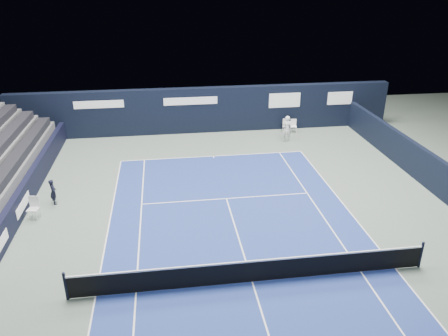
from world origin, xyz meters
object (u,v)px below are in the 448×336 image
at_px(folding_chair_back_a, 294,125).
at_px(tennis_player, 287,128).
at_px(line_judge_chair, 34,206).
at_px(tennis_net, 253,271).
at_px(folding_chair_back_b, 286,124).

xyz_separation_m(folding_chair_back_a, tennis_player, (-0.96, -1.65, 0.34)).
height_order(folding_chair_back_a, line_judge_chair, line_judge_chair).
height_order(tennis_net, tennis_player, tennis_player).
distance_m(tennis_net, tennis_player, 14.76).
distance_m(folding_chair_back_b, tennis_net, 16.59).
bearing_deg(tennis_player, tennis_net, -110.15).
bearing_deg(line_judge_chair, tennis_net, -22.32).
height_order(folding_chair_back_a, folding_chair_back_b, folding_chair_back_b).
bearing_deg(folding_chair_back_a, line_judge_chair, -141.00).
distance_m(folding_chair_back_a, tennis_player, 1.94).
relative_size(folding_chair_back_a, tennis_player, 0.53).
xyz_separation_m(tennis_net, tennis_player, (5.08, 13.85, 0.35)).
xyz_separation_m(folding_chair_back_b, tennis_net, (-5.52, -15.64, -0.01)).
height_order(folding_chair_back_b, line_judge_chair, line_judge_chair).
distance_m(folding_chair_back_a, tennis_net, 16.64).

